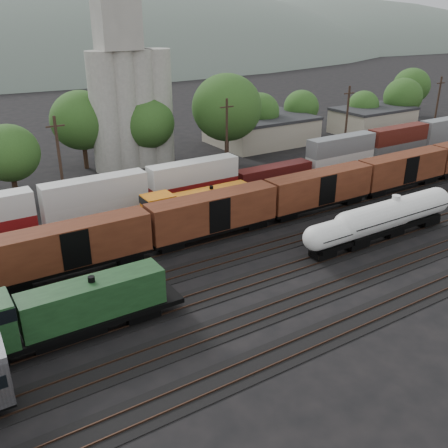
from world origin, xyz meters
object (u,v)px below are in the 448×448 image
orange_locomotive (191,205)px  grain_silo (130,96)px  tank_car_a (360,226)px  green_locomotive (52,314)px

orange_locomotive → grain_silo: bearing=81.4°
tank_car_a → orange_locomotive: size_ratio=0.91×
green_locomotive → orange_locomotive: 24.92m
green_locomotive → grain_silo: size_ratio=0.63×
tank_car_a → grain_silo: size_ratio=0.52×
tank_car_a → orange_locomotive: (-12.11, 15.00, -0.00)m
green_locomotive → grain_silo: 48.18m
tank_car_a → green_locomotive: bearing=180.0°
green_locomotive → grain_silo: (23.83, 41.00, 8.51)m
tank_car_a → orange_locomotive: 19.28m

